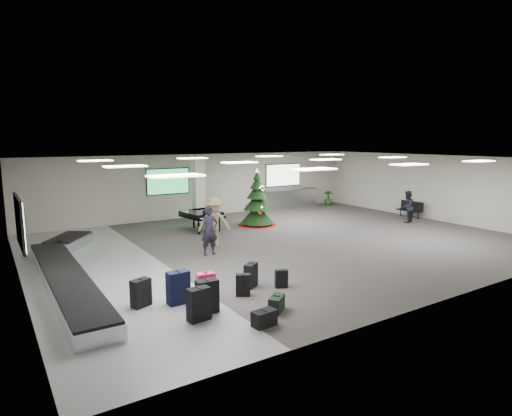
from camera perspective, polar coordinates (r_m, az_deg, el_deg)
ground at (r=16.64m, az=3.83°, el=-4.58°), size 18.00×18.00×0.00m
room_envelope at (r=16.58m, az=1.47°, el=3.56°), size 18.02×14.02×3.21m
baggage_carousel at (r=13.56m, az=-23.94°, el=-7.63°), size 2.28×9.71×0.43m
service_counter at (r=24.72m, az=4.03°, el=1.23°), size 4.05×0.65×1.08m
suitcase_0 at (r=10.05m, az=-6.53°, el=-11.63°), size 0.52×0.31×0.80m
suitcase_1 at (r=11.04m, az=-1.75°, el=-10.21°), size 0.42×0.35×0.59m
pink_suitcase at (r=10.81m, az=-6.72°, el=-10.35°), size 0.47×0.31×0.71m
suitcase_3 at (r=11.64m, az=-0.69°, el=-8.96°), size 0.49×0.44×0.67m
navy_suitcase at (r=10.67m, az=-10.34°, el=-10.40°), size 0.54×0.33×0.83m
suitcase_5 at (r=9.68m, az=-7.64°, el=-12.60°), size 0.53×0.33×0.77m
green_duffel at (r=10.17m, az=2.77°, el=-12.60°), size 0.58×0.55×0.37m
suitcase_7 at (r=11.66m, az=3.40°, el=-9.38°), size 0.38×0.29×0.50m
suitcase_8 at (r=10.70m, az=-15.10°, el=-10.88°), size 0.52×0.41×0.70m
black_duffel at (r=9.42m, az=1.09°, el=-14.48°), size 0.55×0.34×0.36m
christmas_tree at (r=19.77m, az=0.15°, el=0.29°), size 1.84×1.84×2.63m
grand_piano at (r=18.74m, az=-7.24°, el=-0.88°), size 1.55×1.89×0.99m
bench at (r=23.14m, az=19.91°, el=-0.03°), size 0.47×1.32×0.83m
traveler_a at (r=14.74m, az=-6.21°, el=-3.05°), size 0.63×0.43×1.69m
traveler_b at (r=15.83m, az=-5.62°, el=-1.90°), size 1.35×1.05×1.84m
traveler_bench at (r=21.59m, az=19.52°, el=0.16°), size 0.89×0.79×1.53m
potted_plant_left at (r=22.29m, az=-0.14°, el=0.15°), size 0.62×0.57×0.91m
potted_plant_right at (r=26.17m, az=9.63°, el=1.34°), size 0.70×0.70×0.89m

